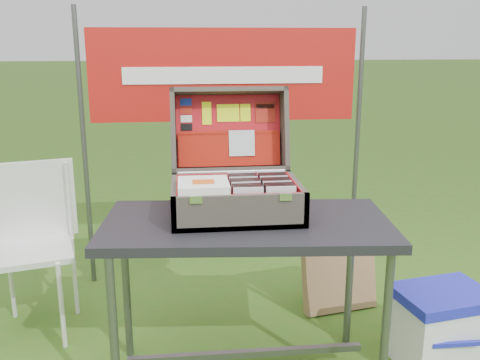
{
  "coord_description": "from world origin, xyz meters",
  "views": [
    {
      "loc": [
        -0.26,
        -2.16,
        1.5
      ],
      "look_at": [
        -0.01,
        0.1,
        0.91
      ],
      "focal_mm": 40.0,
      "sensor_mm": 36.0,
      "label": 1
    }
  ],
  "objects": [
    {
      "name": "cooler_lid",
      "position": [
        0.94,
        -0.0,
        0.35
      ],
      "size": [
        0.47,
        0.39,
        0.05
      ],
      "primitive_type": "cube",
      "rotation": [
        0.0,
        0.0,
        0.18
      ],
      "color": "#1E22B8",
      "rests_on": "cooler_body"
    },
    {
      "name": "cd_right_5",
      "position": [
        0.14,
        0.01,
        0.86
      ],
      "size": [
        0.12,
        0.01,
        0.14
      ],
      "primitive_type": "cube",
      "color": "black",
      "rests_on": "suitcase_liner_floor"
    },
    {
      "name": "table_top",
      "position": [
        0.01,
        -0.02,
        0.74
      ],
      "size": [
        1.26,
        0.71,
        0.04
      ],
      "primitive_type": "cube",
      "rotation": [
        0.0,
        0.0,
        -0.08
      ],
      "color": "black",
      "rests_on": "ground"
    },
    {
      "name": "songbook_graphic",
      "position": [
        -0.18,
        -0.04,
        0.94
      ],
      "size": [
        0.09,
        0.07,
        0.0
      ],
      "primitive_type": "cube",
      "color": "#D85919",
      "rests_on": "songbook_5"
    },
    {
      "name": "table_leg_bl",
      "position": [
        -0.54,
        0.23,
        0.36
      ],
      "size": [
        0.04,
        0.04,
        0.72
      ],
      "primitive_type": "cylinder",
      "color": "#59595B",
      "rests_on": "ground"
    },
    {
      "name": "chair_leg_fr",
      "position": [
        -0.88,
        0.33,
        0.23
      ],
      "size": [
        0.02,
        0.02,
        0.45
      ],
      "primitive_type": "cylinder",
      "color": "silver",
      "rests_on": "ground"
    },
    {
      "name": "table_leg_fr",
      "position": [
        0.55,
        -0.26,
        0.36
      ],
      "size": [
        0.04,
        0.04,
        0.72
      ],
      "primitive_type": "cylinder",
      "color": "#59595B",
      "rests_on": "ground"
    },
    {
      "name": "cd_right_9",
      "position": [
        0.14,
        0.09,
        0.86
      ],
      "size": [
        0.12,
        0.01,
        0.14
      ],
      "primitive_type": "cube",
      "color": "black",
      "rests_on": "suitcase_liner_floor"
    },
    {
      "name": "suitcase",
      "position": [
        -0.03,
        0.11,
        1.02
      ],
      "size": [
        0.55,
        0.56,
        0.52
      ],
      "primitive_type": null,
      "color": "#4A433C",
      "rests_on": "table"
    },
    {
      "name": "cd_right_7",
      "position": [
        0.14,
        0.05,
        0.86
      ],
      "size": [
        0.12,
        0.01,
        0.14
      ],
      "primitive_type": "cube",
      "color": "black",
      "rests_on": "suitcase_liner_floor"
    },
    {
      "name": "suitcase_pocket_cd",
      "position": [
        0.03,
        0.36,
        1.02
      ],
      "size": [
        0.12,
        0.04,
        0.12
      ],
      "primitive_type": "cube",
      "rotation": [
        -1.79,
        0.0,
        0.0
      ],
      "color": "silver",
      "rests_on": "suitcase_lid_pocket"
    },
    {
      "name": "cd_right_1",
      "position": [
        0.14,
        -0.08,
        0.86
      ],
      "size": [
        0.12,
        0.01,
        0.14
      ],
      "primitive_type": "cube",
      "color": "black",
      "rests_on": "suitcase_liner_floor"
    },
    {
      "name": "lid_sticker_cc_c",
      "position": [
        -0.24,
        0.42,
        1.14
      ],
      "size": [
        0.05,
        0.01,
        0.03
      ],
      "primitive_type": "cube",
      "rotation": [
        -1.79,
        0.0,
        0.0
      ],
      "color": "white",
      "rests_on": "suitcase_lid_liner"
    },
    {
      "name": "cooler_body",
      "position": [
        0.94,
        -0.0,
        0.16
      ],
      "size": [
        0.45,
        0.37,
        0.32
      ],
      "primitive_type": "cube",
      "rotation": [
        0.0,
        0.0,
        0.18
      ],
      "color": "white",
      "rests_on": "ground"
    },
    {
      "name": "cd_right_4",
      "position": [
        0.14,
        -0.02,
        0.86
      ],
      "size": [
        0.12,
        0.01,
        0.14
      ],
      "primitive_type": "cube",
      "color": "silver",
      "rests_on": "suitcase_liner_floor"
    },
    {
      "name": "cd_right_8",
      "position": [
        0.14,
        0.07,
        0.86
      ],
      "size": [
        0.12,
        0.01,
        0.14
      ],
      "primitive_type": "cube",
      "color": "silver",
      "rests_on": "suitcase_liner_floor"
    },
    {
      "name": "cd_right_3",
      "position": [
        0.14,
        -0.04,
        0.86
      ],
      "size": [
        0.12,
        0.01,
        0.14
      ],
      "primitive_type": "cube",
      "color": "black",
      "rests_on": "suitcase_liner_floor"
    },
    {
      "name": "suitcase_base_wall_front",
      "position": [
        -0.03,
        -0.14,
        0.83
      ],
      "size": [
        0.55,
        0.02,
        0.15
      ],
      "primitive_type": "cube",
      "color": "#4A433C",
      "rests_on": "table_top"
    },
    {
      "name": "suitcase_liner_wall_back",
      "position": [
        -0.03,
        0.22,
        0.85
      ],
      "size": [
        0.51,
        0.01,
        0.13
      ],
      "primitive_type": "cube",
      "color": "red",
      "rests_on": "suitcase_base_bottom"
    },
    {
      "name": "chair",
      "position": [
        -1.05,
        0.5,
        0.44
      ],
      "size": [
        0.5,
        0.53,
        0.89
      ],
      "primitive_type": null,
      "rotation": [
        0.0,
        0.0,
        0.26
      ],
      "color": "silver",
      "rests_on": "ground"
    },
    {
      "name": "chair_upright_left",
      "position": [
        -1.22,
        0.69,
        0.66
      ],
      "size": [
        0.02,
        0.02,
        0.42
      ],
      "primitive_type": "cylinder",
      "color": "silver",
      "rests_on": "chair_seat"
    },
    {
      "name": "suitcase_latch_right",
      "position": [
        0.14,
        -0.15,
        0.9
      ],
      "size": [
        0.05,
        0.01,
        0.03
      ],
      "primitive_type": "cube",
      "color": "silver",
      "rests_on": "suitcase_base_wall_front"
    },
    {
      "name": "songbook_4",
      "position": [
        -0.18,
        -0.03,
        0.93
      ],
      "size": [
        0.21,
        0.21,
        0.0
      ],
      "primitive_type": "cube",
      "color": "white",
      "rests_on": "suitcase_base_wall_front"
    },
    {
      "name": "lid_sticker_cc_b",
      "position": [
        -0.24,
        0.43,
        1.18
      ],
      "size": [
        0.05,
        0.01,
        0.03
      ],
      "primitive_type": "cube",
      "rotation": [
        -1.79,
        0.0,
        0.0
      ],
      "color": "#A21E11",
      "rests_on": "suitcase_lid_liner"
    },
    {
      "name": "lid_sticker_band_bar",
      "position": [
        0.15,
        0.43,
        1.19
      ],
      "size": [
        0.09,
        0.01,
        0.02
      ],
      "primitive_type": "cube",
      "rotation": [
        -1.79,
        0.0,
        0.0
      ],
      "color": "black",
      "rests_on": "suitcase_lid_liner"
    },
    {
      "name": "cd_right_12",
      "position": [
        0.14,
        0.16,
        0.86
      ],
      "size": [
        0.12,
        0.01,
        0.14
      ],
      "primitive_type": "cube",
      "color": "silver",
      "rests_on": "suitcase_liner_floor"
    },
    {
      "name": "cd_left_0",
      "position": [
        0.0,
        -0.1,
        0.86
      ],
      "size": [
        0.12,
        0.01,
        0.14
      ],
      "primitive_type": "cube",
      "color": "silver",
      "rests_on": "suitcase_liner_floor"
    },
    {
      "name": "banner_text",
      "position": [
        0.0,
        1.08,
        1.3
      ],
      "size": [
        1.2,
        0.0,
        0.1
      ],
      "primitive_type": "cube",
      "color": "white",
      "rests_on": "banner"
    },
    {
      "name": "cd_right_10",
      "position": [
        0.14,
        0.12,
        0.86
      ],
      "size": [
        0.12,
        0.01,
        0.14
      ],
      "primitive_type": "cube",
      "color": "black",
      "rests_on": "suitcase_liner_floor"
    },
    {
      "name": "cd_left_10",
      "position": [
        0.0,
        0.12,
        0.86
      ],
      "size": [
        0.12,
        0.01,
        0.14
      ],
      "primitive_type": "cube",
      "color": "black",
      "rests_on": "suitcase_liner_floor"
    },
    {
      "name": "songbook_0",
      "position": [
        -0.18,
        -0.03,
        0.91
      ],
      "size": [
        0.21,
        0.21,
        0.0
      ],
      "primitive_type": "cube",
      "color": "white",
      "rests_on": "suitcase_base_wall_front"
    },
    {
      "name": "table_leg_br",
      "position": [
        0.55,
        0.23,
        0.36
      ],
      "size": [
        0.04,
        0.04,
        0.72
      ],
      "primitive_type": "cylinder",
      "color": "#59595B",
      "rests_on": "ground"
    },
    {
      "name": "cd_left_8",
      "position": [
        0.0,
        0.07,
        0.86
      ],
      "size": [
        0.12,
        0.01,
        0.14
      ],
      "primitive_type": "cube",
      "color": "silver",
      "rests_on": "suitcase_liner_floor"
    },
    {
      "name": "cooler_handle",
      "position": [
        0.94,
        -0.17,
        0.2
      ],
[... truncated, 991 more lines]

